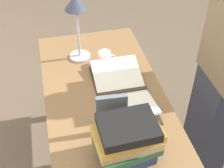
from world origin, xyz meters
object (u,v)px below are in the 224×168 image
book_stack_tall (127,140)px  book_standing_upright (112,114)px  coffee_mug (105,59)px  open_book (123,91)px  reading_lamp (76,13)px

book_stack_tall → book_standing_upright: 0.17m
coffee_mug → book_stack_tall: bearing=176.0°
book_standing_upright → coffee_mug: (0.54, -0.08, -0.07)m
book_stack_tall → coffee_mug: size_ratio=2.83×
open_book → book_standing_upright: 0.30m
book_stack_tall → coffee_mug: 0.71m
open_book → reading_lamp: size_ratio=1.29×
book_stack_tall → reading_lamp: 0.86m
open_book → book_stack_tall: (-0.43, 0.09, 0.10)m
book_stack_tall → coffee_mug: bearing=-4.0°
book_stack_tall → reading_lamp: bearing=6.5°
book_stack_tall → book_standing_upright: (0.17, 0.03, 0.00)m
book_stack_tall → open_book: bearing=-11.9°
reading_lamp → coffee_mug: 0.33m
open_book → book_stack_tall: size_ratio=1.80×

